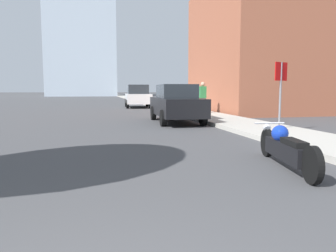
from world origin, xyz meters
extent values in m
cube|color=#B2ADA3|center=(5.71, 40.00, 0.07)|extent=(2.34, 240.00, 0.15)
cube|color=#9E563D|center=(11.92, 18.65, 4.04)|extent=(9.67, 9.36, 8.08)
cylinder|color=black|center=(3.68, 5.01, 0.30)|extent=(0.21, 0.60, 0.59)
cylinder|color=black|center=(3.28, 2.94, 0.30)|extent=(0.21, 0.60, 0.59)
cube|color=black|center=(3.48, 3.97, 0.32)|extent=(0.54, 1.62, 0.31)
sphere|color=#1433AD|center=(3.54, 4.29, 0.60)|extent=(0.32, 0.32, 0.32)
cube|color=black|center=(3.42, 3.63, 0.53)|extent=(0.35, 0.76, 0.10)
sphere|color=silver|center=(3.69, 5.04, 0.62)|extent=(0.16, 0.16, 0.16)
cylinder|color=silver|center=(3.66, 4.89, 0.73)|extent=(0.62, 0.15, 0.04)
cube|color=black|center=(3.51, 12.59, 0.70)|extent=(1.86, 4.62, 0.75)
cube|color=#23282D|center=(3.51, 12.59, 1.37)|extent=(1.52, 2.24, 0.58)
cylinder|color=black|center=(2.75, 14.03, 0.33)|extent=(0.22, 0.66, 0.66)
cylinder|color=black|center=(4.37, 13.98, 0.33)|extent=(0.22, 0.66, 0.66)
cylinder|color=black|center=(2.66, 11.20, 0.33)|extent=(0.22, 0.66, 0.66)
cylinder|color=black|center=(4.28, 11.15, 0.33)|extent=(0.22, 0.66, 0.66)
cube|color=silver|center=(3.40, 25.32, 0.72)|extent=(2.11, 4.47, 0.76)
cube|color=#23282D|center=(3.40, 25.32, 1.47)|extent=(1.71, 2.18, 0.74)
cylinder|color=black|center=(2.57, 26.72, 0.34)|extent=(0.23, 0.69, 0.69)
cylinder|color=black|center=(4.36, 26.63, 0.34)|extent=(0.23, 0.69, 0.69)
cylinder|color=black|center=(2.44, 24.00, 0.34)|extent=(0.23, 0.69, 0.69)
cylinder|color=black|center=(4.23, 23.91, 0.34)|extent=(0.23, 0.69, 0.69)
cylinder|color=slate|center=(6.06, 8.49, 1.24)|extent=(0.07, 0.07, 2.18)
cube|color=red|center=(6.06, 8.49, 2.03)|extent=(0.57, 0.26, 0.60)
cube|color=#38383D|center=(5.89, 16.10, 0.56)|extent=(0.29, 0.20, 0.82)
cube|color=#2D7F42|center=(5.89, 16.10, 1.30)|extent=(0.36, 0.20, 0.65)
sphere|color=tan|center=(5.89, 16.10, 1.75)|extent=(0.24, 0.24, 0.24)
camera|label=1|loc=(0.12, -1.33, 1.42)|focal=35.00mm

